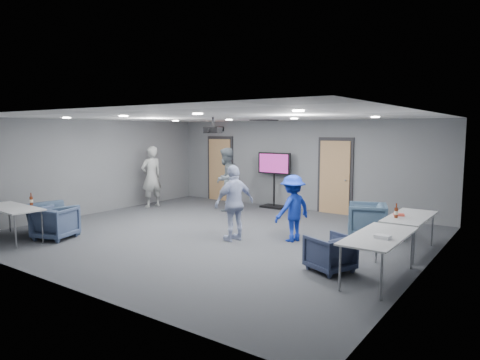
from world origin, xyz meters
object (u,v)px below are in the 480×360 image
Objects in this scene: chair_front_b at (51,219)px; bottle_front at (31,201)px; chair_right_b at (330,253)px; tv_stand at (274,177)px; projector at (213,130)px; person_b at (226,179)px; chair_front_a at (56,223)px; table_right_b at (379,238)px; person_d at (293,208)px; chair_right_a at (367,220)px; bottle_right at (396,212)px; table_right_a at (410,218)px; table_front_left at (11,209)px; person_a at (151,177)px; person_c at (234,203)px.

bottle_front is (-0.11, -0.38, 0.48)m from chair_front_b.
tv_stand is at bearing -116.59° from chair_right_b.
projector is at bearing 38.57° from bottle_front.
person_b is at bearing 73.02° from bottle_front.
table_right_b reaches higher than chair_front_a.
chair_right_a is (1.19, 1.33, -0.34)m from person_d.
chair_right_b is 0.64× the size of chair_front_b.
chair_front_b is at bearing -38.07° from chair_front_a.
projector reaches higher than table_right_b.
table_right_a is at bearing 64.70° from bottle_right.
person_d is at bearing 103.89° from table_right_a.
table_front_left is at bearing 118.67° from table_right_a.
person_a is 2.76× the size of chair_right_b.
chair_front_a is at bearing 117.18° from table_right_a.
table_right_a reaches higher than chair_front_b.
table_right_a is (0.81, 1.97, 0.37)m from chair_right_b.
chair_right_a reaches higher than table_front_left.
person_a reaches higher than person_d.
person_a is 7.79m from bottle_right.
person_d is 2.13m from bottle_right.
tv_stand is at bearing 71.72° from table_front_left.
bottle_right is (2.12, 0.21, 0.11)m from person_d.
table_front_left is at bearing -72.24° from chair_right_a.
bottle_right is 0.71× the size of projector.
projector is at bearing -80.07° from tv_stand.
table_front_left reaches higher than chair_right_b.
chair_right_a is 4.15m from tv_stand.
person_b is 5.78m from table_front_left.
chair_right_b is at bearing 63.84° from person_d.
chair_right_a is at bearing -161.24° from chair_front_a.
bottle_right is (6.50, 3.07, 0.48)m from chair_front_a.
person_d is (5.61, -1.16, -0.23)m from person_a.
person_b is 2.39× the size of chair_front_a.
table_front_left is at bearing -151.39° from projector.
chair_right_a is 0.78× the size of chair_front_b.
table_right_a is (7.12, 3.26, 0.33)m from chair_front_b.
chair_right_a is 2.12× the size of projector.
chair_right_b is at bearing 40.12° from person_b.
person_c is at bearing -23.90° from projector.
bottle_right is at bearing 125.81° from person_c.
person_d is 0.85× the size of table_right_a.
chair_front_b is at bearing -54.77° from chair_right_b.
chair_right_a is 1.22× the size of chair_right_b.
table_front_left is at bearing -31.60° from person_b.
chair_right_b is 0.39× the size of table_front_left.
person_c reaches higher than table_front_left.
bottle_front reaches higher than table_right_a.
bottle_right is (3.18, 0.90, 0.01)m from person_c.
projector reaches higher than chair_front_a.
chair_front_a is 0.48m from chair_front_b.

